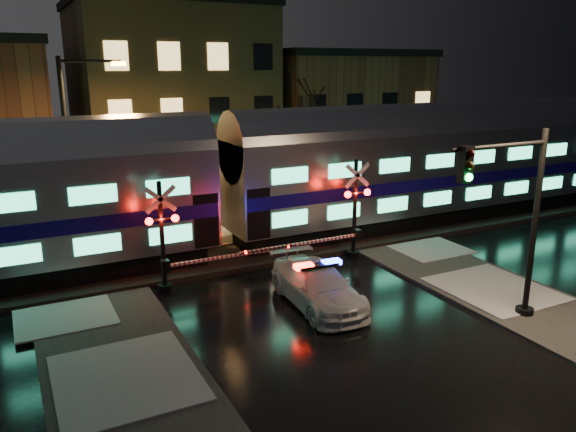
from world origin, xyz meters
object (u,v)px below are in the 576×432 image
object	(u,v)px
police_car	(317,286)
crossing_signal_left	(173,247)
traffic_light	(514,225)
streetlight	(74,141)
crossing_signal_right	(348,220)

from	to	relation	value
police_car	crossing_signal_left	world-z (taller)	crossing_signal_left
crossing_signal_left	traffic_light	distance (m)	11.31
police_car	streetlight	bearing A→B (deg)	125.45
crossing_signal_left	traffic_light	size ratio (longest dim) A/B	0.94
crossing_signal_right	streetlight	distance (m)	12.08
police_car	traffic_light	distance (m)	6.52
crossing_signal_right	police_car	bearing A→B (deg)	-135.23
traffic_light	streetlight	size ratio (longest dim) A/B	0.74
traffic_light	streetlight	bearing A→B (deg)	127.83
crossing_signal_right	crossing_signal_left	xyz separation A→B (m)	(-7.34, -0.00, -0.07)
crossing_signal_right	crossing_signal_left	bearing A→B (deg)	-179.97
crossing_signal_left	police_car	bearing A→B (deg)	-40.12
police_car	streetlight	size ratio (longest dim) A/B	0.59
police_car	crossing_signal_right	xyz separation A→B (m)	(3.37, 3.35, 1.05)
police_car	traffic_light	xyz separation A→B (m)	(4.57, -3.91, 2.54)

